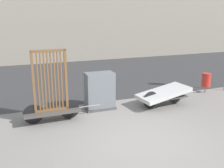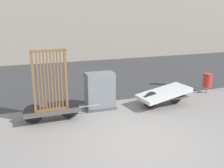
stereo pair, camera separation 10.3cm
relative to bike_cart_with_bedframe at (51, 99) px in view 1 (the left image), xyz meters
The scene contains 6 objects.
ground_plane 2.95m from the bike_cart_with_bedframe, 48.06° to the right, with size 60.00×60.00×0.00m, color gray.
road_strip 5.71m from the bike_cart_with_bedframe, 70.28° to the left, with size 56.00×8.47×0.01m.
bike_cart_with_bedframe is the anchor object (origin of this frame).
bike_cart_with_mattress 3.84m from the bike_cart_with_bedframe, ahead, with size 2.48×1.11×0.66m.
utility_cabinet 1.74m from the bike_cart_with_bedframe, 16.66° to the left, with size 1.01×0.58×1.25m.
trash_bin 6.34m from the bike_cart_with_bedframe, ahead, with size 0.35×0.35×0.80m.
Camera 1 is at (-2.84, -5.36, 3.15)m, focal length 42.00 mm.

